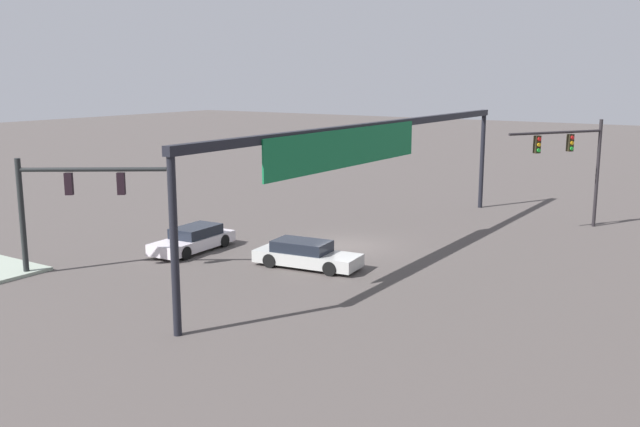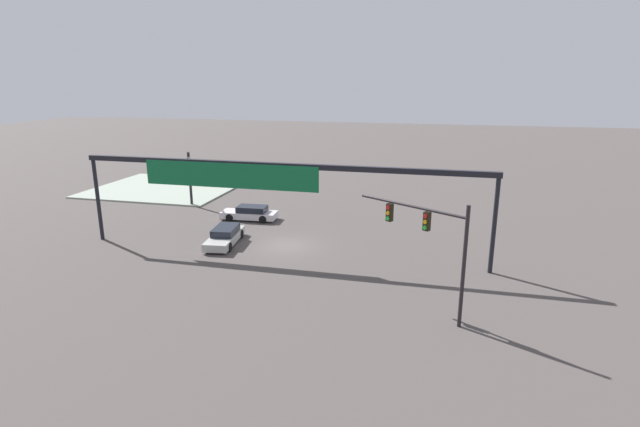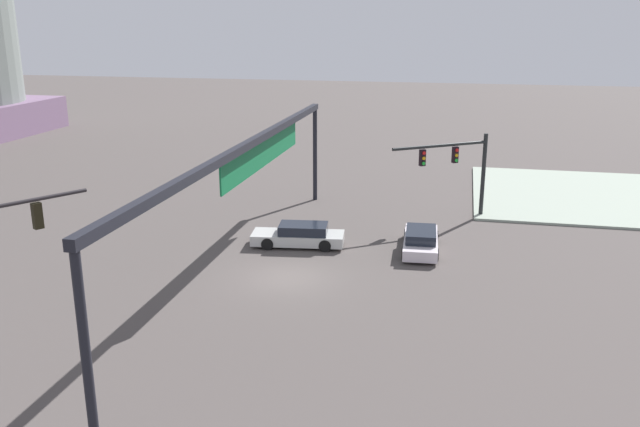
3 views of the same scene
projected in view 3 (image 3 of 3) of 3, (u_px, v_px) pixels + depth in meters
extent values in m
plane|color=#4D4643|center=(288.00, 277.00, 31.19)|extent=(203.28, 203.28, 0.00)
cube|color=#95A191|center=(570.00, 195.00, 45.56)|extent=(14.83, 13.00, 0.15)
cube|color=black|center=(37.00, 216.00, 23.69)|extent=(0.41, 0.39, 0.95)
cylinder|color=red|center=(34.00, 207.00, 23.71)|extent=(0.20, 0.16, 0.20)
cylinder|color=orange|center=(35.00, 215.00, 23.80)|extent=(0.20, 0.16, 0.20)
cylinder|color=green|center=(36.00, 223.00, 23.88)|extent=(0.20, 0.16, 0.20)
cylinder|color=black|center=(483.00, 176.00, 40.13)|extent=(0.25, 0.25, 5.11)
cylinder|color=black|center=(441.00, 146.00, 38.39)|extent=(3.76, 5.25, 0.19)
cube|color=black|center=(455.00, 155.00, 38.95)|extent=(0.40, 0.41, 0.95)
cylinder|color=red|center=(457.00, 150.00, 38.72)|extent=(0.16, 0.20, 0.20)
cylinder|color=orange|center=(457.00, 155.00, 38.81)|extent=(0.16, 0.20, 0.20)
cylinder|color=green|center=(456.00, 160.00, 38.89)|extent=(0.16, 0.20, 0.20)
cube|color=black|center=(422.00, 158.00, 38.12)|extent=(0.40, 0.41, 0.95)
cylinder|color=red|center=(424.00, 153.00, 37.89)|extent=(0.16, 0.20, 0.20)
cylinder|color=orange|center=(424.00, 158.00, 37.98)|extent=(0.16, 0.20, 0.20)
cylinder|color=green|center=(424.00, 163.00, 38.06)|extent=(0.16, 0.20, 0.20)
cylinder|color=black|center=(86.00, 357.00, 17.65)|extent=(0.28, 0.28, 6.03)
cylinder|color=black|center=(315.00, 155.00, 43.78)|extent=(0.28, 0.28, 6.03)
cube|color=black|center=(247.00, 145.00, 29.82)|extent=(28.26, 0.35, 0.35)
cube|color=#126739|center=(264.00, 149.00, 33.13)|extent=(12.40, 0.08, 1.69)
cube|color=silver|center=(421.00, 242.00, 34.73)|extent=(4.82, 1.98, 0.55)
cube|color=black|center=(421.00, 234.00, 34.31)|extent=(2.54, 1.65, 0.50)
cylinder|color=black|center=(406.00, 235.00, 36.27)|extent=(0.65, 0.25, 0.64)
cylinder|color=black|center=(436.00, 236.00, 36.03)|extent=(0.65, 0.25, 0.64)
cylinder|color=black|center=(404.00, 253.00, 33.49)|extent=(0.65, 0.25, 0.64)
cylinder|color=black|center=(436.00, 255.00, 33.24)|extent=(0.65, 0.25, 0.64)
cube|color=#B6B7B3|center=(298.00, 238.00, 35.42)|extent=(2.30, 5.05, 0.55)
cube|color=black|center=(303.00, 229.00, 35.24)|extent=(1.81, 2.70, 0.50)
cylinder|color=black|center=(267.00, 244.00, 34.81)|extent=(0.30, 0.66, 0.64)
cylinder|color=black|center=(272.00, 235.00, 36.35)|extent=(0.30, 0.66, 0.64)
cylinder|color=black|center=(325.00, 246.00, 34.55)|extent=(0.30, 0.66, 0.64)
cylinder|color=black|center=(327.00, 236.00, 36.08)|extent=(0.30, 0.66, 0.64)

